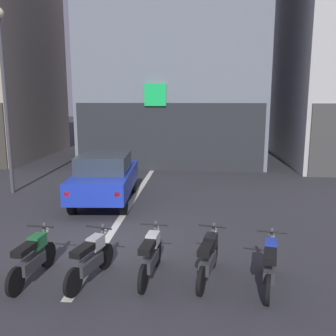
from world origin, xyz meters
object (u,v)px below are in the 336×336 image
(street_lamp, at_px, (4,83))
(motorcycle_green_row_leftmost, at_px, (33,257))
(car_blue_crossing_near, at_px, (105,176))
(motorcycle_white_row_centre, at_px, (151,255))
(motorcycle_blue_row_rightmost, at_px, (270,264))
(motorcycle_silver_row_left_mid, at_px, (91,258))
(motorcycle_black_row_right_mid, at_px, (208,257))

(street_lamp, relative_size, motorcycle_green_row_leftmost, 3.85)
(car_blue_crossing_near, xyz_separation_m, motorcycle_white_row_centre, (2.18, -5.06, -0.43))
(motorcycle_green_row_leftmost, distance_m, motorcycle_blue_row_rightmost, 4.42)
(motorcycle_silver_row_left_mid, height_order, motorcycle_black_row_right_mid, same)
(street_lamp, xyz_separation_m, motorcycle_silver_row_left_mid, (4.80, -6.24, -3.48))
(motorcycle_white_row_centre, distance_m, motorcycle_blue_row_rightmost, 2.22)
(motorcycle_black_row_right_mid, bearing_deg, street_lamp, 139.49)
(motorcycle_white_row_centre, relative_size, motorcycle_black_row_right_mid, 1.02)
(motorcycle_black_row_right_mid, relative_size, motorcycle_blue_row_rightmost, 1.00)
(motorcycle_green_row_leftmost, bearing_deg, motorcycle_blue_row_rightmost, 1.12)
(motorcycle_silver_row_left_mid, bearing_deg, motorcycle_blue_row_rightmost, 0.68)
(motorcycle_green_row_leftmost, height_order, motorcycle_blue_row_rightmost, same)
(motorcycle_blue_row_rightmost, bearing_deg, motorcycle_black_row_right_mid, 169.31)
(car_blue_crossing_near, height_order, motorcycle_white_row_centre, car_blue_crossing_near)
(motorcycle_green_row_leftmost, distance_m, motorcycle_white_row_centre, 2.23)
(motorcycle_white_row_centre, bearing_deg, street_lamp, 134.55)
(motorcycle_green_row_leftmost, relative_size, motorcycle_silver_row_left_mid, 1.02)
(motorcycle_white_row_centre, height_order, motorcycle_black_row_right_mid, same)
(street_lamp, bearing_deg, car_blue_crossing_near, -14.14)
(motorcycle_white_row_centre, bearing_deg, motorcycle_black_row_right_mid, 0.28)
(car_blue_crossing_near, relative_size, motorcycle_white_row_centre, 2.53)
(car_blue_crossing_near, bearing_deg, motorcycle_green_row_leftmost, -90.36)
(motorcycle_green_row_leftmost, xyz_separation_m, motorcycle_silver_row_left_mid, (1.11, 0.05, 0.00))
(motorcycle_black_row_right_mid, bearing_deg, motorcycle_green_row_leftmost, -174.91)
(motorcycle_silver_row_left_mid, bearing_deg, car_blue_crossing_near, 101.45)
(car_blue_crossing_near, relative_size, motorcycle_black_row_right_mid, 2.56)
(car_blue_crossing_near, bearing_deg, motorcycle_black_row_right_mid, -56.97)
(street_lamp, distance_m, motorcycle_silver_row_left_mid, 8.60)
(motorcycle_green_row_leftmost, height_order, motorcycle_white_row_centre, same)
(street_lamp, xyz_separation_m, motorcycle_white_row_centre, (5.90, -5.99, -3.48))
(motorcycle_green_row_leftmost, bearing_deg, motorcycle_black_row_right_mid, 5.09)
(motorcycle_white_row_centre, xyz_separation_m, motorcycle_blue_row_rightmost, (2.21, -0.20, 0.00))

